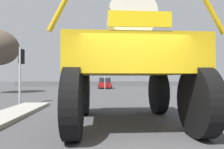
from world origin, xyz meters
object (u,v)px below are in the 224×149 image
Objects in this scene: traffic_signal_far_left at (105,68)px; sedan_ahead at (105,83)px; oversize_sprayer at (127,62)px; traffic_signal_near_left at (21,63)px; traffic_signal_near_right at (208,57)px.

sedan_ahead is at bearing 89.11° from traffic_signal_far_left.
oversize_sprayer is 1.64× the size of traffic_signal_near_left.
traffic_signal_near_left is at bearing 179.95° from traffic_signal_near_right.
oversize_sprayer is at bearing -178.30° from sedan_ahead.
traffic_signal_near_right is 0.98× the size of traffic_signal_far_left.
traffic_signal_near_left is 15.93m from traffic_signal_far_left.
oversize_sprayer is 7.56m from traffic_signal_near_right.
traffic_signal_near_left is at bearing 45.77° from oversize_sprayer.
sedan_ahead is 18.69m from traffic_signal_near_right.
traffic_signal_far_left is at bearing 111.58° from traffic_signal_near_right.
sedan_ahead is (-0.45, 22.74, -1.29)m from oversize_sprayer.
traffic_signal_near_right is (10.96, -0.01, 0.41)m from traffic_signal_near_left.
sedan_ahead is 3.25m from traffic_signal_far_left.
traffic_signal_near_right is at bearing -68.42° from traffic_signal_far_left.
traffic_signal_near_left is at bearing 164.67° from sedan_ahead.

